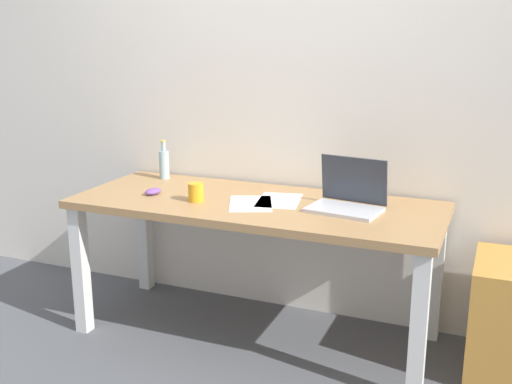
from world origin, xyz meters
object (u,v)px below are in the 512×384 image
(laptop_right, at_px, (348,199))
(coffee_mug, at_px, (196,192))
(beer_bottle, at_px, (164,164))
(desk, at_px, (256,219))
(computer_mouse, at_px, (153,191))

(laptop_right, relative_size, coffee_mug, 3.91)
(laptop_right, relative_size, beer_bottle, 1.63)
(desk, height_order, laptop_right, laptop_right)
(desk, height_order, coffee_mug, coffee_mug)
(beer_bottle, bearing_deg, coffee_mug, -42.73)
(laptop_right, xyz_separation_m, beer_bottle, (-1.16, 0.23, 0.03))
(desk, bearing_deg, beer_bottle, 159.07)
(computer_mouse, bearing_deg, desk, 26.38)
(desk, distance_m, computer_mouse, 0.58)
(computer_mouse, bearing_deg, beer_bottle, 129.06)
(laptop_right, distance_m, coffee_mug, 0.77)
(laptop_right, bearing_deg, coffee_mug, -169.15)
(desk, bearing_deg, computer_mouse, -171.69)
(computer_mouse, distance_m, coffee_mug, 0.28)
(coffee_mug, bearing_deg, laptop_right, 10.85)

